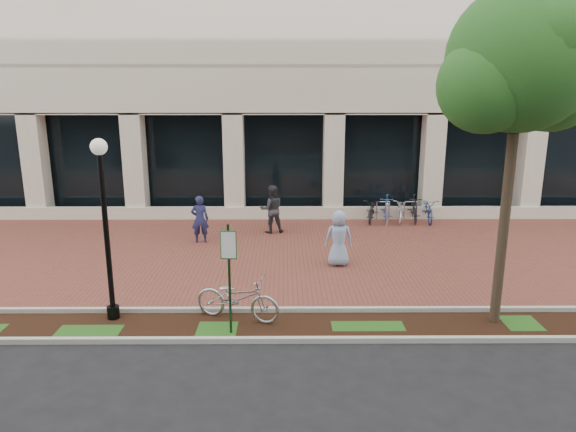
{
  "coord_description": "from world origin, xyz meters",
  "views": [
    {
      "loc": [
        0.05,
        -15.72,
        5.12
      ],
      "look_at": [
        0.14,
        -0.8,
        1.43
      ],
      "focal_mm": 32.0,
      "sensor_mm": 36.0,
      "label": 1
    }
  ],
  "objects_px": {
    "lamppost": "(105,220)",
    "bike_rack_cluster": "(400,209)",
    "parking_sign": "(229,265)",
    "pedestrian_left": "(200,219)",
    "pedestrian_mid": "(272,209)",
    "locked_bicycle": "(238,298)",
    "pedestrian_right": "(339,238)",
    "street_tree": "(522,69)",
    "bollard": "(387,214)"
  },
  "relations": [
    {
      "from": "pedestrian_mid",
      "to": "bike_rack_cluster",
      "type": "bearing_deg",
      "value": -173.72
    },
    {
      "from": "street_tree",
      "to": "pedestrian_mid",
      "type": "height_order",
      "value": "street_tree"
    },
    {
      "from": "street_tree",
      "to": "bollard",
      "type": "xyz_separation_m",
      "value": [
        -0.88,
        8.31,
        -5.06
      ]
    },
    {
      "from": "parking_sign",
      "to": "locked_bicycle",
      "type": "bearing_deg",
      "value": 84.21
    },
    {
      "from": "parking_sign",
      "to": "locked_bicycle",
      "type": "xyz_separation_m",
      "value": [
        0.09,
        0.69,
        -1.02
      ]
    },
    {
      "from": "pedestrian_mid",
      "to": "bollard",
      "type": "distance_m",
      "value": 4.5
    },
    {
      "from": "lamppost",
      "to": "pedestrian_left",
      "type": "height_order",
      "value": "lamppost"
    },
    {
      "from": "pedestrian_left",
      "to": "lamppost",
      "type": "bearing_deg",
      "value": 75.02
    },
    {
      "from": "pedestrian_right",
      "to": "street_tree",
      "type": "bearing_deg",
      "value": 128.55
    },
    {
      "from": "pedestrian_mid",
      "to": "parking_sign",
      "type": "bearing_deg",
      "value": 73.74
    },
    {
      "from": "pedestrian_left",
      "to": "parking_sign",
      "type": "bearing_deg",
      "value": 99.06
    },
    {
      "from": "street_tree",
      "to": "bike_rack_cluster",
      "type": "bearing_deg",
      "value": 91.38
    },
    {
      "from": "locked_bicycle",
      "to": "pedestrian_right",
      "type": "height_order",
      "value": "pedestrian_right"
    },
    {
      "from": "street_tree",
      "to": "lamppost",
      "type": "bearing_deg",
      "value": 178.88
    },
    {
      "from": "pedestrian_mid",
      "to": "bike_rack_cluster",
      "type": "distance_m",
      "value": 5.33
    },
    {
      "from": "pedestrian_left",
      "to": "pedestrian_mid",
      "type": "bearing_deg",
      "value": -158.39
    },
    {
      "from": "pedestrian_left",
      "to": "pedestrian_right",
      "type": "bearing_deg",
      "value": 146.64
    },
    {
      "from": "lamppost",
      "to": "bike_rack_cluster",
      "type": "bearing_deg",
      "value": 46.2
    },
    {
      "from": "parking_sign",
      "to": "lamppost",
      "type": "relative_size",
      "value": 0.59
    },
    {
      "from": "locked_bicycle",
      "to": "pedestrian_mid",
      "type": "relative_size",
      "value": 1.14
    },
    {
      "from": "lamppost",
      "to": "bike_rack_cluster",
      "type": "height_order",
      "value": "lamppost"
    },
    {
      "from": "pedestrian_right",
      "to": "bike_rack_cluster",
      "type": "bearing_deg",
      "value": -121.19
    },
    {
      "from": "locked_bicycle",
      "to": "pedestrian_left",
      "type": "height_order",
      "value": "pedestrian_left"
    },
    {
      "from": "locked_bicycle",
      "to": "pedestrian_mid",
      "type": "height_order",
      "value": "pedestrian_mid"
    },
    {
      "from": "parking_sign",
      "to": "pedestrian_mid",
      "type": "distance_m",
      "value": 8.09
    },
    {
      "from": "parking_sign",
      "to": "pedestrian_left",
      "type": "relative_size",
      "value": 1.49
    },
    {
      "from": "bollard",
      "to": "bike_rack_cluster",
      "type": "distance_m",
      "value": 1.0
    },
    {
      "from": "street_tree",
      "to": "locked_bicycle",
      "type": "height_order",
      "value": "street_tree"
    },
    {
      "from": "pedestrian_mid",
      "to": "pedestrian_right",
      "type": "relative_size",
      "value": 1.05
    },
    {
      "from": "pedestrian_right",
      "to": "pedestrian_left",
      "type": "bearing_deg",
      "value": -29.62
    },
    {
      "from": "parking_sign",
      "to": "lamppost",
      "type": "xyz_separation_m",
      "value": [
        -2.77,
        0.76,
        0.78
      ]
    },
    {
      "from": "parking_sign",
      "to": "pedestrian_left",
      "type": "bearing_deg",
      "value": 105.97
    },
    {
      "from": "lamppost",
      "to": "bike_rack_cluster",
      "type": "xyz_separation_m",
      "value": [
        8.52,
        8.89,
        -1.84
      ]
    },
    {
      "from": "lamppost",
      "to": "bollard",
      "type": "height_order",
      "value": "lamppost"
    },
    {
      "from": "pedestrian_mid",
      "to": "pedestrian_right",
      "type": "distance_m",
      "value": 4.18
    },
    {
      "from": "pedestrian_right",
      "to": "locked_bicycle",
      "type": "bearing_deg",
      "value": 52.82
    },
    {
      "from": "street_tree",
      "to": "pedestrian_left",
      "type": "xyz_separation_m",
      "value": [
        -7.7,
        6.22,
        -4.71
      ]
    },
    {
      "from": "street_tree",
      "to": "pedestrian_right",
      "type": "bearing_deg",
      "value": 130.04
    },
    {
      "from": "bollard",
      "to": "pedestrian_left",
      "type": "bearing_deg",
      "value": -162.93
    },
    {
      "from": "bike_rack_cluster",
      "to": "parking_sign",
      "type": "bearing_deg",
      "value": -110.96
    },
    {
      "from": "parking_sign",
      "to": "street_tree",
      "type": "xyz_separation_m",
      "value": [
        5.97,
        0.59,
        3.98
      ]
    },
    {
      "from": "parking_sign",
      "to": "pedestrian_mid",
      "type": "relative_size",
      "value": 1.38
    },
    {
      "from": "pedestrian_left",
      "to": "pedestrian_mid",
      "type": "height_order",
      "value": "pedestrian_mid"
    },
    {
      "from": "pedestrian_mid",
      "to": "bike_rack_cluster",
      "type": "height_order",
      "value": "pedestrian_mid"
    },
    {
      "from": "pedestrian_left",
      "to": "bollard",
      "type": "relative_size",
      "value": 1.77
    },
    {
      "from": "street_tree",
      "to": "bollard",
      "type": "distance_m",
      "value": 9.77
    },
    {
      "from": "lamppost",
      "to": "pedestrian_right",
      "type": "bearing_deg",
      "value": 33.39
    },
    {
      "from": "parking_sign",
      "to": "bike_rack_cluster",
      "type": "distance_m",
      "value": 11.28
    },
    {
      "from": "lamppost",
      "to": "pedestrian_left",
      "type": "xyz_separation_m",
      "value": [
        1.04,
        6.05,
        -1.51
      ]
    },
    {
      "from": "pedestrian_mid",
      "to": "bollard",
      "type": "xyz_separation_m",
      "value": [
        4.4,
        0.87,
        -0.41
      ]
    }
  ]
}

